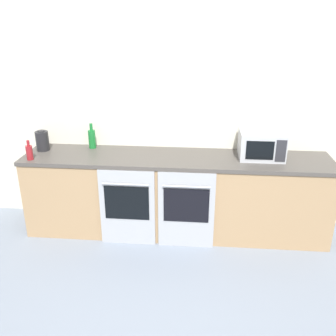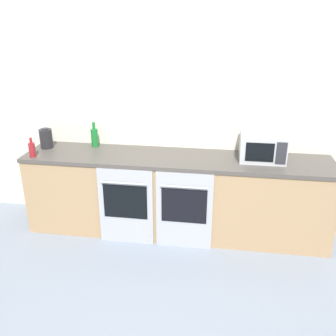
{
  "view_description": "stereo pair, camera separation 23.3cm",
  "coord_description": "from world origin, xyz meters",
  "px_view_note": "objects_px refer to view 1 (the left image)",
  "views": [
    {
      "loc": [
        0.25,
        -1.99,
        2.25
      ],
      "look_at": [
        -0.09,
        1.73,
        0.75
      ],
      "focal_mm": 40.0,
      "sensor_mm": 36.0,
      "label": 1
    },
    {
      "loc": [
        0.48,
        -1.96,
        2.25
      ],
      "look_at": [
        -0.09,
        1.73,
        0.75
      ],
      "focal_mm": 40.0,
      "sensor_mm": 36.0,
      "label": 2
    }
  ],
  "objects_px": {
    "oven_left": "(127,208)",
    "oven_right": "(186,210)",
    "microwave": "(261,145)",
    "bottle_red": "(29,152)",
    "kettle": "(42,141)",
    "bottle_green": "(92,138)"
  },
  "relations": [
    {
      "from": "oven_right",
      "to": "microwave",
      "type": "xyz_separation_m",
      "value": [
        0.76,
        0.39,
        0.6
      ]
    },
    {
      "from": "oven_left",
      "to": "oven_right",
      "type": "xyz_separation_m",
      "value": [
        0.61,
        0.0,
        0.0
      ]
    },
    {
      "from": "bottle_green",
      "to": "oven_right",
      "type": "bearing_deg",
      "value": -26.12
    },
    {
      "from": "microwave",
      "to": "bottle_green",
      "type": "relative_size",
      "value": 1.61
    },
    {
      "from": "oven_left",
      "to": "bottle_green",
      "type": "height_order",
      "value": "bottle_green"
    },
    {
      "from": "oven_right",
      "to": "kettle",
      "type": "bearing_deg",
      "value": 165.73
    },
    {
      "from": "kettle",
      "to": "microwave",
      "type": "bearing_deg",
      "value": -0.47
    },
    {
      "from": "oven_left",
      "to": "microwave",
      "type": "bearing_deg",
      "value": 15.98
    },
    {
      "from": "oven_left",
      "to": "kettle",
      "type": "bearing_deg",
      "value": 157.78
    },
    {
      "from": "microwave",
      "to": "kettle",
      "type": "xyz_separation_m",
      "value": [
        -2.38,
        0.02,
        -0.03
      ]
    },
    {
      "from": "oven_right",
      "to": "microwave",
      "type": "height_order",
      "value": "microwave"
    },
    {
      "from": "microwave",
      "to": "bottle_red",
      "type": "bearing_deg",
      "value": -173.27
    },
    {
      "from": "oven_left",
      "to": "kettle",
      "type": "distance_m",
      "value": 1.23
    },
    {
      "from": "oven_left",
      "to": "oven_right",
      "type": "height_order",
      "value": "same"
    },
    {
      "from": "bottle_green",
      "to": "bottle_red",
      "type": "xyz_separation_m",
      "value": [
        -0.54,
        -0.43,
        -0.03
      ]
    },
    {
      "from": "oven_left",
      "to": "oven_right",
      "type": "bearing_deg",
      "value": 0.0
    },
    {
      "from": "oven_left",
      "to": "bottle_red",
      "type": "distance_m",
      "value": 1.16
    },
    {
      "from": "oven_left",
      "to": "oven_right",
      "type": "relative_size",
      "value": 1.0
    },
    {
      "from": "oven_right",
      "to": "oven_left",
      "type": "bearing_deg",
      "value": 180.0
    },
    {
      "from": "microwave",
      "to": "bottle_red",
      "type": "distance_m",
      "value": 2.41
    },
    {
      "from": "oven_right",
      "to": "microwave",
      "type": "relative_size",
      "value": 1.84
    },
    {
      "from": "microwave",
      "to": "kettle",
      "type": "distance_m",
      "value": 2.38
    }
  ]
}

